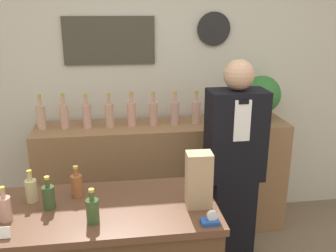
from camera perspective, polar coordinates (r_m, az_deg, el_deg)
The scene contains 22 objects.
back_wall at distance 3.42m, azimuth -3.49°, elevation 7.12°, with size 5.20×0.09×2.70m.
back_shelf at distance 3.42m, azimuth -0.69°, elevation -7.84°, with size 2.19×0.46×1.01m.
shopkeeper at distance 2.85m, azimuth 9.94°, elevation -6.61°, with size 0.41×0.26×1.64m.
potted_plant at distance 3.41m, azimuth 14.08°, elevation 4.41°, with size 0.33×0.33×0.40m.
paper_bag at distance 2.03m, azimuth 4.71°, elevation -8.18°, with size 0.14×0.11×0.31m.
tape_dispenser at distance 1.94m, azimuth 6.53°, elevation -13.99°, with size 0.09×0.06×0.07m.
price_card_left at distance 1.99m, azimuth -24.15°, elevation -14.65°, with size 0.09×0.02×0.06m.
counter_bottle_1 at distance 2.10m, azimuth -23.62°, elevation -11.37°, with size 0.07×0.07×0.19m.
counter_bottle_2 at distance 2.24m, azimuth -20.11°, elevation -9.11°, with size 0.07×0.07×0.19m.
counter_bottle_3 at distance 2.14m, azimuth -17.73°, elevation -10.19°, with size 0.07×0.07×0.19m.
counter_bottle_4 at distance 2.22m, azimuth -13.73°, elevation -8.71°, with size 0.07×0.07×0.19m.
counter_bottle_5 at distance 1.95m, azimuth -11.41°, elevation -12.45°, with size 0.07×0.07×0.19m.
shelf_bottle_0 at distance 3.26m, azimuth -18.77°, elevation 1.40°, with size 0.07×0.07×0.29m.
shelf_bottle_1 at distance 3.23m, azimuth -15.52°, elevation 1.57°, with size 0.07×0.07×0.29m.
shelf_bottle_2 at distance 3.19m, azimuth -12.26°, elevation 1.62°, with size 0.07×0.07×0.29m.
shelf_bottle_3 at distance 3.18m, azimuth -8.92°, elevation 1.77°, with size 0.07×0.07×0.29m.
shelf_bottle_4 at distance 3.18m, azimuth -5.58°, elevation 1.92°, with size 0.07×0.07×0.29m.
shelf_bottle_5 at distance 3.19m, azimuth -2.24°, elevation 2.01°, with size 0.07×0.07×0.29m.
shelf_bottle_6 at distance 3.21m, azimuth 1.06°, elevation 2.15°, with size 0.07×0.07×0.29m.
shelf_bottle_7 at distance 3.24m, azimuth 4.31°, elevation 2.26°, with size 0.07×0.07×0.29m.
shelf_bottle_8 at distance 3.29m, azimuth 7.46°, elevation 2.38°, with size 0.07×0.07×0.29m.
shelf_bottle_9 at distance 3.36m, azimuth 10.42°, elevation 2.57°, with size 0.07×0.07×0.29m.
Camera 1 is at (-0.26, -1.35, 1.98)m, focal length 40.00 mm.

